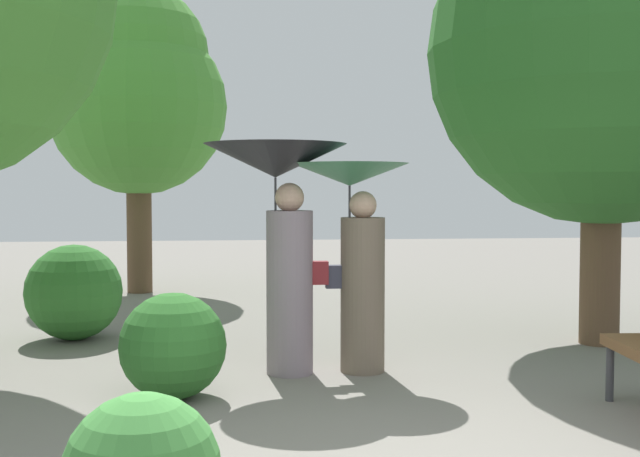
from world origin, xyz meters
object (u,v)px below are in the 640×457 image
person_right (356,233)px  tree_near_right (605,24)px  tree_mid_left (138,91)px  person_left (281,207)px

person_right → tree_near_right: 3.51m
tree_mid_left → person_left: bearing=-71.5°
person_left → tree_near_right: 3.92m
person_left → tree_mid_left: 6.07m
person_right → tree_mid_left: size_ratio=0.39×
tree_mid_left → tree_near_right: bearing=-41.5°
person_right → tree_near_right: (2.69, 0.94, 2.05)m
person_right → tree_mid_left: tree_mid_left is taller
tree_near_right → tree_mid_left: bearing=138.5°
person_left → tree_mid_left: bearing=21.0°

